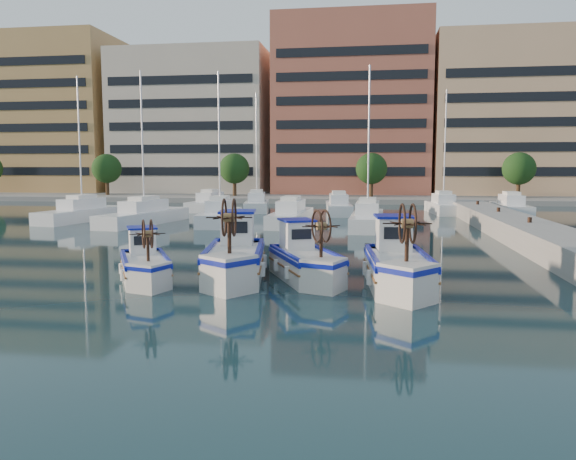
# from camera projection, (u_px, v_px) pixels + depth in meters

# --- Properties ---
(ground) EXTENTS (300.00, 300.00, 0.00)m
(ground) POSITION_uv_depth(u_px,v_px,m) (255.00, 288.00, 20.16)
(ground) COLOR #17383D
(ground) RESTS_ON ground
(quay) EXTENTS (3.00, 60.00, 1.20)m
(quay) POSITION_uv_depth(u_px,v_px,m) (565.00, 248.00, 26.05)
(quay) COLOR gray
(quay) RESTS_ON ground
(waterfront) EXTENTS (180.00, 40.00, 25.60)m
(waterfront) POSITION_uv_depth(u_px,v_px,m) (409.00, 121.00, 81.52)
(waterfront) COLOR gray
(waterfront) RESTS_ON ground
(yacht_marina) EXTENTS (38.74, 23.56, 11.50)m
(yacht_marina) POSITION_uv_depth(u_px,v_px,m) (285.00, 212.00, 47.90)
(yacht_marina) COLOR white
(yacht_marina) RESTS_ON ground
(fishing_boat_a) EXTENTS (3.21, 4.15, 2.51)m
(fishing_boat_a) POSITION_uv_depth(u_px,v_px,m) (145.00, 263.00, 21.41)
(fishing_boat_a) COLOR silver
(fishing_boat_a) RESTS_ON ground
(fishing_boat_b) EXTENTS (2.86, 5.35, 3.25)m
(fishing_boat_b) POSITION_uv_depth(u_px,v_px,m) (235.00, 255.00, 21.85)
(fishing_boat_b) COLOR silver
(fishing_boat_b) RESTS_ON ground
(fishing_boat_c) EXTENTS (3.48, 4.72, 2.85)m
(fishing_boat_c) POSITION_uv_depth(u_px,v_px,m) (304.00, 259.00, 21.69)
(fishing_boat_c) COLOR silver
(fishing_boat_c) RESTS_ON ground
(fishing_boat_d) EXTENTS (2.50, 5.18, 3.17)m
(fishing_boat_d) POSITION_uv_depth(u_px,v_px,m) (397.00, 263.00, 20.30)
(fishing_boat_d) COLOR silver
(fishing_boat_d) RESTS_ON ground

